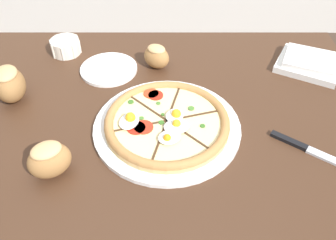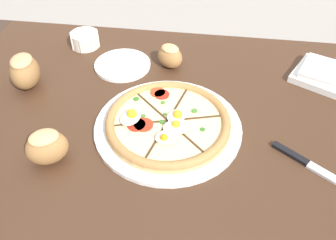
{
  "view_description": "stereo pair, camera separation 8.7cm",
  "coord_description": "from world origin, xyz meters",
  "px_view_note": "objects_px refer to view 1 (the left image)",
  "views": [
    {
      "loc": [
        0.05,
        -0.7,
        1.35
      ],
      "look_at": [
        0.04,
        -0.06,
        0.75
      ],
      "focal_mm": 38.0,
      "sensor_mm": 36.0,
      "label": 1
    },
    {
      "loc": [
        0.13,
        -0.69,
        1.35
      ],
      "look_at": [
        0.04,
        -0.06,
        0.75
      ],
      "focal_mm": 38.0,
      "sensor_mm": 36.0,
      "label": 2
    }
  ],
  "objects_px": {
    "napkin_folded": "(310,63)",
    "bread_piece_far": "(11,83)",
    "bread_piece_near": "(50,159)",
    "knife_main": "(314,152)",
    "side_saucer": "(110,69)",
    "dining_table": "(153,140)",
    "bread_piece_mid": "(158,56)",
    "pizza": "(168,123)",
    "ramekin_bowl": "(67,46)"
  },
  "relations": [
    {
      "from": "pizza",
      "to": "bread_piece_near",
      "type": "bearing_deg",
      "value": -151.31
    },
    {
      "from": "napkin_folded",
      "to": "bread_piece_near",
      "type": "height_order",
      "value": "bread_piece_near"
    },
    {
      "from": "ramekin_bowl",
      "to": "napkin_folded",
      "type": "distance_m",
      "value": 0.76
    },
    {
      "from": "bread_piece_far",
      "to": "side_saucer",
      "type": "height_order",
      "value": "bread_piece_far"
    },
    {
      "from": "bread_piece_near",
      "to": "bread_piece_mid",
      "type": "bearing_deg",
      "value": 61.64
    },
    {
      "from": "pizza",
      "to": "knife_main",
      "type": "bearing_deg",
      "value": -13.14
    },
    {
      "from": "bread_piece_mid",
      "to": "knife_main",
      "type": "bearing_deg",
      "value": -43.14
    },
    {
      "from": "pizza",
      "to": "bread_piece_far",
      "type": "distance_m",
      "value": 0.44
    },
    {
      "from": "napkin_folded",
      "to": "bread_piece_far",
      "type": "relative_size",
      "value": 1.83
    },
    {
      "from": "dining_table",
      "to": "side_saucer",
      "type": "relative_size",
      "value": 7.05
    },
    {
      "from": "bread_piece_mid",
      "to": "bread_piece_far",
      "type": "height_order",
      "value": "bread_piece_far"
    },
    {
      "from": "pizza",
      "to": "bread_piece_mid",
      "type": "distance_m",
      "value": 0.27
    },
    {
      "from": "knife_main",
      "to": "side_saucer",
      "type": "xyz_separation_m",
      "value": [
        -0.52,
        0.33,
        0.0
      ]
    },
    {
      "from": "pizza",
      "to": "bread_piece_mid",
      "type": "height_order",
      "value": "bread_piece_mid"
    },
    {
      "from": "pizza",
      "to": "side_saucer",
      "type": "relative_size",
      "value": 2.15
    },
    {
      "from": "dining_table",
      "to": "ramekin_bowl",
      "type": "relative_size",
      "value": 12.53
    },
    {
      "from": "bread_piece_far",
      "to": "ramekin_bowl",
      "type": "bearing_deg",
      "value": 67.04
    },
    {
      "from": "bread_piece_far",
      "to": "pizza",
      "type": "bearing_deg",
      "value": -15.96
    },
    {
      "from": "napkin_folded",
      "to": "bread_piece_mid",
      "type": "bearing_deg",
      "value": 179.53
    },
    {
      "from": "bread_piece_near",
      "to": "knife_main",
      "type": "distance_m",
      "value": 0.6
    },
    {
      "from": "side_saucer",
      "to": "dining_table",
      "type": "bearing_deg",
      "value": -55.11
    },
    {
      "from": "bread_piece_mid",
      "to": "side_saucer",
      "type": "xyz_separation_m",
      "value": [
        -0.14,
        -0.02,
        -0.03
      ]
    },
    {
      "from": "pizza",
      "to": "side_saucer",
      "type": "bearing_deg",
      "value": 124.96
    },
    {
      "from": "dining_table",
      "to": "bread_piece_far",
      "type": "relative_size",
      "value": 9.66
    },
    {
      "from": "dining_table",
      "to": "bread_piece_near",
      "type": "xyz_separation_m",
      "value": [
        -0.21,
        -0.2,
        0.15
      ]
    },
    {
      "from": "knife_main",
      "to": "pizza",
      "type": "bearing_deg",
      "value": -157.74
    },
    {
      "from": "pizza",
      "to": "bread_piece_far",
      "type": "height_order",
      "value": "bread_piece_far"
    },
    {
      "from": "bread_piece_near",
      "to": "side_saucer",
      "type": "distance_m",
      "value": 0.4
    },
    {
      "from": "bread_piece_near",
      "to": "bread_piece_far",
      "type": "height_order",
      "value": "bread_piece_far"
    },
    {
      "from": "bread_piece_far",
      "to": "dining_table",
      "type": "bearing_deg",
      "value": -9.1
    },
    {
      "from": "bread_piece_mid",
      "to": "bread_piece_far",
      "type": "relative_size",
      "value": 0.81
    },
    {
      "from": "dining_table",
      "to": "pizza",
      "type": "height_order",
      "value": "pizza"
    },
    {
      "from": "napkin_folded",
      "to": "side_saucer",
      "type": "distance_m",
      "value": 0.61
    },
    {
      "from": "napkin_folded",
      "to": "bread_piece_far",
      "type": "bearing_deg",
      "value": -170.19
    },
    {
      "from": "dining_table",
      "to": "ramekin_bowl",
      "type": "bearing_deg",
      "value": 134.22
    },
    {
      "from": "ramekin_bowl",
      "to": "knife_main",
      "type": "height_order",
      "value": "ramekin_bowl"
    },
    {
      "from": "pizza",
      "to": "dining_table",
      "type": "bearing_deg",
      "value": 125.2
    },
    {
      "from": "ramekin_bowl",
      "to": "side_saucer",
      "type": "relative_size",
      "value": 0.56
    },
    {
      "from": "ramekin_bowl",
      "to": "bread_piece_far",
      "type": "relative_size",
      "value": 0.77
    },
    {
      "from": "knife_main",
      "to": "side_saucer",
      "type": "bearing_deg",
      "value": -177.16
    },
    {
      "from": "napkin_folded",
      "to": "bread_piece_far",
      "type": "distance_m",
      "value": 0.87
    },
    {
      "from": "napkin_folded",
      "to": "side_saucer",
      "type": "height_order",
      "value": "napkin_folded"
    },
    {
      "from": "bread_piece_mid",
      "to": "bread_piece_far",
      "type": "distance_m",
      "value": 0.42
    },
    {
      "from": "bread_piece_mid",
      "to": "bread_piece_near",
      "type": "bearing_deg",
      "value": -118.36
    },
    {
      "from": "bread_piece_near",
      "to": "bread_piece_far",
      "type": "bearing_deg",
      "value": 123.0
    },
    {
      "from": "dining_table",
      "to": "bread_piece_near",
      "type": "height_order",
      "value": "bread_piece_near"
    },
    {
      "from": "bread_piece_mid",
      "to": "side_saucer",
      "type": "bearing_deg",
      "value": -172.17
    },
    {
      "from": "bread_piece_far",
      "to": "side_saucer",
      "type": "distance_m",
      "value": 0.28
    },
    {
      "from": "dining_table",
      "to": "ramekin_bowl",
      "type": "height_order",
      "value": "ramekin_bowl"
    },
    {
      "from": "dining_table",
      "to": "bread_piece_mid",
      "type": "bearing_deg",
      "value": 87.11
    }
  ]
}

